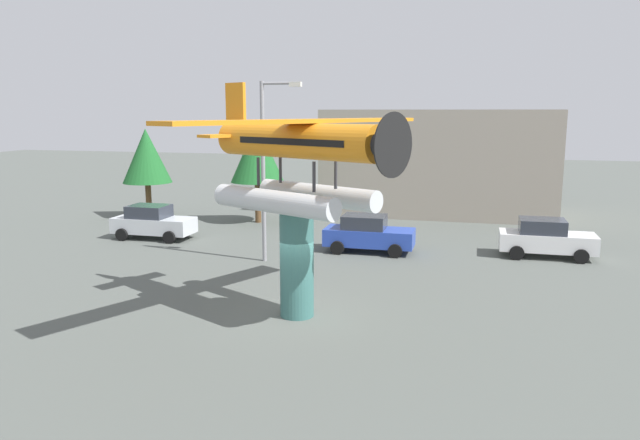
% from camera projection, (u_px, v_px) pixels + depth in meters
% --- Properties ---
extents(ground_plane, '(140.00, 140.00, 0.00)m').
position_uv_depth(ground_plane, '(297.00, 315.00, 19.63)').
color(ground_plane, '#515651').
extents(display_pedestal, '(1.10, 1.10, 3.54)m').
position_uv_depth(display_pedestal, '(297.00, 263.00, 19.31)').
color(display_pedestal, '#386B66').
rests_on(display_pedestal, ground).
extents(floatplane_monument, '(7.12, 9.78, 4.00)m').
position_uv_depth(floatplane_monument, '(299.00, 156.00, 18.61)').
color(floatplane_monument, silver).
rests_on(floatplane_monument, display_pedestal).
extents(car_near_silver, '(4.20, 2.02, 1.76)m').
position_uv_depth(car_near_silver, '(153.00, 222.00, 31.34)').
color(car_near_silver, silver).
rests_on(car_near_silver, ground).
extents(car_mid_blue, '(4.20, 2.02, 1.76)m').
position_uv_depth(car_mid_blue, '(368.00, 234.00, 28.37)').
color(car_mid_blue, '#2847B7').
rests_on(car_mid_blue, ground).
extents(car_far_white, '(4.20, 2.02, 1.76)m').
position_uv_depth(car_far_white, '(546.00, 238.00, 27.34)').
color(car_far_white, white).
rests_on(car_far_white, ground).
extents(streetlight_primary, '(1.84, 0.28, 7.85)m').
position_uv_depth(streetlight_primary, '(267.00, 159.00, 25.95)').
color(streetlight_primary, gray).
rests_on(streetlight_primary, ground).
extents(storefront_building, '(14.47, 7.12, 6.69)m').
position_uv_depth(storefront_building, '(438.00, 161.00, 39.23)').
color(storefront_building, '#9E9384').
rests_on(storefront_building, ground).
extents(tree_west, '(3.01, 3.01, 5.54)m').
position_uv_depth(tree_west, '(146.00, 156.00, 37.10)').
color(tree_west, brown).
rests_on(tree_west, ground).
extents(tree_east, '(3.16, 3.16, 5.96)m').
position_uv_depth(tree_east, '(257.00, 153.00, 35.33)').
color(tree_east, brown).
rests_on(tree_east, ground).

